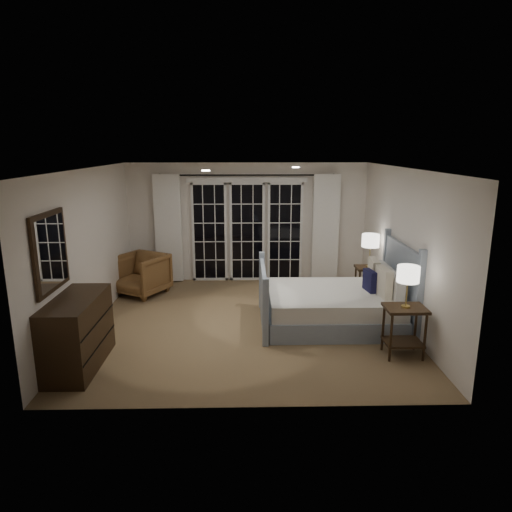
{
  "coord_description": "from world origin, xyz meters",
  "views": [
    {
      "loc": [
        -0.03,
        -7.04,
        2.84
      ],
      "look_at": [
        0.14,
        0.33,
        1.05
      ],
      "focal_mm": 32.0,
      "sensor_mm": 36.0,
      "label": 1
    }
  ],
  "objects_px": {
    "lamp_right": "(371,241)",
    "dresser": "(78,333)",
    "nightstand_left": "(404,323)",
    "lamp_left": "(408,275)",
    "nightstand_right": "(368,278)",
    "bed": "(335,304)",
    "armchair": "(141,274)"
  },
  "relations": [
    {
      "from": "bed",
      "to": "lamp_right",
      "type": "distance_m",
      "value": 1.69
    },
    {
      "from": "bed",
      "to": "dresser",
      "type": "relative_size",
      "value": 1.71
    },
    {
      "from": "bed",
      "to": "nightstand_left",
      "type": "xyz_separation_m",
      "value": [
        0.72,
        -1.18,
        0.14
      ]
    },
    {
      "from": "nightstand_left",
      "to": "lamp_right",
      "type": "relative_size",
      "value": 1.14
    },
    {
      "from": "nightstand_left",
      "to": "dresser",
      "type": "height_order",
      "value": "dresser"
    },
    {
      "from": "nightstand_right",
      "to": "lamp_left",
      "type": "bearing_deg",
      "value": -93.38
    },
    {
      "from": "bed",
      "to": "armchair",
      "type": "xyz_separation_m",
      "value": [
        -3.49,
        1.61,
        0.07
      ]
    },
    {
      "from": "lamp_right",
      "to": "bed",
      "type": "bearing_deg",
      "value": -125.18
    },
    {
      "from": "nightstand_left",
      "to": "bed",
      "type": "bearing_deg",
      "value": 121.29
    },
    {
      "from": "bed",
      "to": "armchair",
      "type": "relative_size",
      "value": 2.57
    },
    {
      "from": "nightstand_right",
      "to": "lamp_left",
      "type": "distance_m",
      "value": 2.51
    },
    {
      "from": "armchair",
      "to": "dresser",
      "type": "distance_m",
      "value": 3.0
    },
    {
      "from": "lamp_left",
      "to": "lamp_right",
      "type": "xyz_separation_m",
      "value": [
        0.14,
        2.39,
        -0.04
      ]
    },
    {
      "from": "bed",
      "to": "dresser",
      "type": "xyz_separation_m",
      "value": [
        -3.64,
        -1.39,
        0.14
      ]
    },
    {
      "from": "nightstand_right",
      "to": "bed",
      "type": "bearing_deg",
      "value": -125.18
    },
    {
      "from": "bed",
      "to": "lamp_right",
      "type": "xyz_separation_m",
      "value": [
        0.86,
        1.22,
        0.8
      ]
    },
    {
      "from": "lamp_right",
      "to": "lamp_left",
      "type": "bearing_deg",
      "value": -93.38
    },
    {
      "from": "nightstand_left",
      "to": "lamp_right",
      "type": "xyz_separation_m",
      "value": [
        0.14,
        2.39,
        0.66
      ]
    },
    {
      "from": "lamp_left",
      "to": "armchair",
      "type": "height_order",
      "value": "lamp_left"
    },
    {
      "from": "nightstand_right",
      "to": "armchair",
      "type": "bearing_deg",
      "value": 174.81
    },
    {
      "from": "lamp_right",
      "to": "dresser",
      "type": "height_order",
      "value": "lamp_right"
    },
    {
      "from": "nightstand_right",
      "to": "lamp_left",
      "type": "height_order",
      "value": "lamp_left"
    },
    {
      "from": "bed",
      "to": "armchair",
      "type": "bearing_deg",
      "value": 155.23
    },
    {
      "from": "lamp_right",
      "to": "dresser",
      "type": "xyz_separation_m",
      "value": [
        -4.5,
        -2.6,
        -0.66
      ]
    },
    {
      "from": "nightstand_left",
      "to": "lamp_left",
      "type": "height_order",
      "value": "lamp_left"
    },
    {
      "from": "nightstand_left",
      "to": "lamp_left",
      "type": "xyz_separation_m",
      "value": [
        -0.0,
        -0.0,
        0.7
      ]
    },
    {
      "from": "lamp_right",
      "to": "dresser",
      "type": "distance_m",
      "value": 5.24
    },
    {
      "from": "lamp_left",
      "to": "nightstand_right",
      "type": "bearing_deg",
      "value": 86.62
    },
    {
      "from": "bed",
      "to": "nightstand_right",
      "type": "bearing_deg",
      "value": 54.82
    },
    {
      "from": "nightstand_right",
      "to": "dresser",
      "type": "height_order",
      "value": "dresser"
    },
    {
      "from": "armchair",
      "to": "dresser",
      "type": "relative_size",
      "value": 0.66
    },
    {
      "from": "nightstand_left",
      "to": "lamp_left",
      "type": "bearing_deg",
      "value": -153.43
    }
  ]
}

